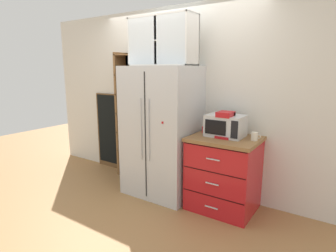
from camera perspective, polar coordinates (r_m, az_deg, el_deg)
ground_plane at (r=4.03m, az=-1.15°, el=-13.30°), size 10.76×10.76×0.00m
wall_back_cream at (r=4.01m, az=2.06°, el=5.59°), size 5.05×0.10×2.55m
refrigerator at (r=3.74m, az=-1.28°, el=-1.14°), size 0.94×0.74×1.74m
pantry_shelf_column at (r=4.40m, az=-7.07°, el=2.17°), size 0.52×0.28×1.95m
counter_cabinet at (r=3.48m, az=11.45°, el=-9.52°), size 0.80×0.67×0.91m
microwave at (r=3.37m, az=11.82°, el=0.07°), size 0.44×0.33×0.26m
coffee_maker at (r=3.32m, az=11.91°, el=0.34°), size 0.17×0.20×0.31m
mug_cream at (r=3.27m, az=17.50°, el=-2.08°), size 0.11×0.08×0.09m
mug_red at (r=3.52m, az=7.70°, el=-0.78°), size 0.12×0.08×0.08m
bottle_amber at (r=3.36m, az=12.16°, el=-0.03°), size 0.06×0.06×0.29m
bottle_green at (r=3.34m, az=11.99°, el=-0.18°), size 0.07×0.07×0.28m
upper_cabinet at (r=3.70m, az=-0.92°, el=17.07°), size 0.90×0.32×0.62m
chalkboard_menu at (r=4.88m, az=-11.83°, el=-1.00°), size 0.60×0.04×1.29m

